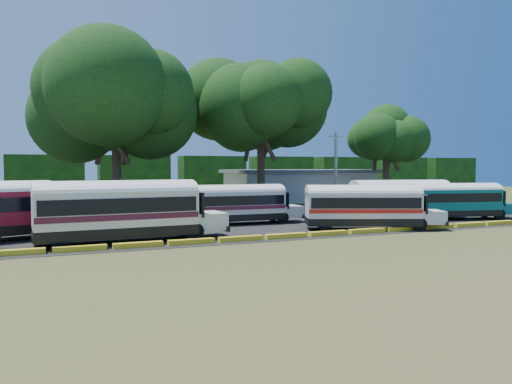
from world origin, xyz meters
name	(u,v)px	position (x,y,z in m)	size (l,w,h in m)	color
ground	(270,242)	(0.00, 0.00, 0.00)	(160.00, 160.00, 0.00)	#324918
asphalt_strip	(220,221)	(1.00, 12.00, 0.01)	(64.00, 24.00, 0.02)	black
curb	(264,237)	(0.00, 1.00, 0.15)	(53.70, 0.45, 0.30)	yellow
terminal_building	(300,185)	(18.00, 30.00, 2.03)	(19.00, 9.00, 4.00)	beige
treeline_backdrop	(134,176)	(0.00, 48.00, 3.00)	(130.00, 4.00, 6.00)	black
bus_cream_west	(121,207)	(-8.06, 3.19, 2.06)	(11.20, 3.31, 3.64)	black
bus_cream_east	(237,202)	(1.39, 9.16, 1.73)	(9.34, 2.53, 3.05)	black
bus_white_red	(365,204)	(8.51, 2.63, 1.78)	(9.75, 5.81, 3.15)	black
bus_white_blue	(402,197)	(15.51, 7.32, 1.86)	(10.32, 4.32, 3.30)	black
bus_teal	(456,199)	(19.35, 5.15, 1.75)	(9.54, 4.10, 3.05)	black
tree_west	(116,100)	(-6.15, 19.70, 10.32)	(12.52, 12.52, 14.93)	#3B281D
tree_center	(261,102)	(8.73, 21.40, 11.07)	(11.64, 11.64, 15.38)	#3B281D
tree_east	(387,129)	(25.57, 22.51, 8.82)	(7.97, 7.97, 11.82)	#3B281D
utility_pole	(336,171)	(13.84, 14.99, 3.95)	(1.60, 0.30, 7.69)	gray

